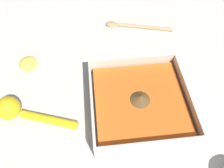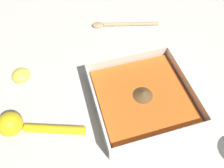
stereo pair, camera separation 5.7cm
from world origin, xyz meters
name	(u,v)px [view 2 (the right image)]	position (x,y,z in m)	size (l,w,h in m)	color
ground_plane	(147,110)	(0.00, 0.00, 0.00)	(4.00, 4.00, 0.00)	beige
square_dish	(142,98)	(-0.01, 0.03, 0.02)	(0.24, 0.24, 0.06)	silver
lemon_squeezer	(21,125)	(-0.30, 0.03, 0.02)	(0.20, 0.09, 0.06)	yellow
lemon_half	(21,75)	(-0.30, 0.19, 0.01)	(0.05, 0.05, 0.03)	#EFDB4C
wooden_spoon	(121,24)	(0.04, 0.33, 0.01)	(0.22, 0.08, 0.01)	tan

